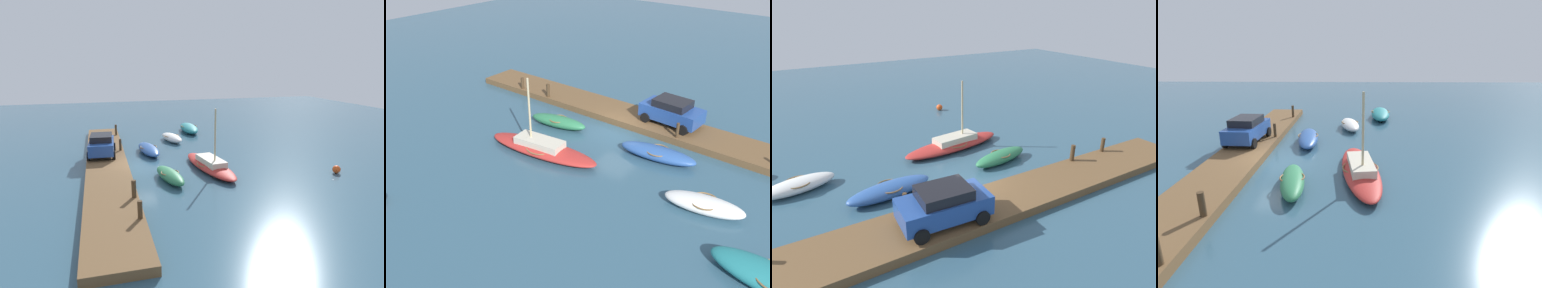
# 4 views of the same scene
# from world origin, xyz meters

# --- Properties ---
(ground_plane) EXTENTS (84.00, 84.00, 0.00)m
(ground_plane) POSITION_xyz_m (0.00, 0.00, 0.00)
(ground_plane) COLOR #33566B
(dock_platform) EXTENTS (26.58, 2.89, 0.43)m
(dock_platform) POSITION_xyz_m (0.00, -2.15, 0.22)
(dock_platform) COLOR brown
(dock_platform) RESTS_ON ground_plane
(rowboat_green) EXTENTS (4.05, 1.78, 0.73)m
(rowboat_green) POSITION_xyz_m (3.38, 1.68, 0.37)
(rowboat_green) COLOR #2D7A4C
(rowboat_green) RESTS_ON ground_plane
(sailboat_red) EXTENTS (7.26, 2.68, 4.47)m
(sailboat_red) POSITION_xyz_m (1.89, 4.90, 0.38)
(sailboat_red) COLOR #B72D28
(sailboat_red) RESTS_ON ground_plane
(rowboat_white) EXTENTS (3.90, 1.99, 0.70)m
(rowboat_white) POSITION_xyz_m (-7.60, 4.15, 0.36)
(rowboat_white) COLOR white
(rowboat_white) RESTS_ON ground_plane
(rowboat_blue) EXTENTS (4.57, 1.85, 0.73)m
(rowboat_blue) POSITION_xyz_m (-3.68, 1.33, 0.37)
(rowboat_blue) COLOR #2D569E
(rowboat_blue) RESTS_ON ground_plane
(mooring_post_mid_west) EXTENTS (0.19, 0.19, 0.94)m
(mooring_post_mid_west) POSITION_xyz_m (-3.72, -0.96, 0.91)
(mooring_post_mid_west) COLOR #47331E
(mooring_post_mid_west) RESTS_ON dock_platform
(mooring_post_mid_east) EXTENTS (0.25, 0.25, 0.96)m
(mooring_post_mid_east) POSITION_xyz_m (6.60, -0.96, 0.92)
(mooring_post_mid_east) COLOR #47331E
(mooring_post_mid_east) RESTS_ON dock_platform
(mooring_post_east) EXTENTS (0.23, 0.23, 0.87)m
(mooring_post_east) POSITION_xyz_m (9.24, -0.96, 0.87)
(mooring_post_east) COLOR #47331E
(mooring_post_east) RESTS_ON dock_platform
(parked_car) EXTENTS (3.93, 2.22, 1.64)m
(parked_car) POSITION_xyz_m (-2.56, -2.44, 1.30)
(parked_car) COLOR #234793
(parked_car) RESTS_ON dock_platform
(marker_buoy) EXTENTS (0.55, 0.55, 0.55)m
(marker_buoy) POSITION_xyz_m (4.91, 13.09, 0.27)
(marker_buoy) COLOR #E54C19
(marker_buoy) RESTS_ON ground_plane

